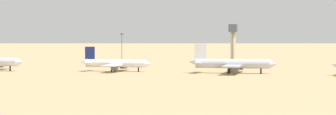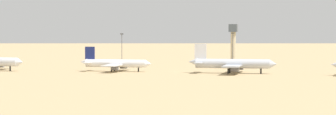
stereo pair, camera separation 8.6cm
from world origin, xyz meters
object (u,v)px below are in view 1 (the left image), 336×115
(parked_jet_navy_3, at_px, (115,63))
(light_pole_mid, at_px, (233,44))
(control_tower, at_px, (233,38))
(light_pole_west, at_px, (122,46))
(parked_jet_white_4, at_px, (232,64))

(parked_jet_navy_3, bearing_deg, light_pole_mid, 75.74)
(light_pole_mid, bearing_deg, parked_jet_navy_3, -103.80)
(control_tower, relative_size, light_pole_west, 1.35)
(parked_jet_navy_3, bearing_deg, light_pole_west, 105.41)
(parked_jet_white_4, relative_size, light_pole_mid, 2.20)
(control_tower, bearing_deg, light_pole_west, -128.85)
(control_tower, xyz_separation_m, light_pole_mid, (0.20, -3.39, -3.75))
(parked_jet_navy_3, distance_m, parked_jet_white_4, 50.88)
(parked_jet_white_4, distance_m, control_tower, 136.04)
(parked_jet_navy_3, height_order, light_pole_mid, light_pole_mid)
(parked_jet_white_4, xyz_separation_m, light_pole_west, (-70.73, 70.15, 5.40))
(parked_jet_white_4, height_order, light_pole_west, light_pole_west)
(parked_jet_navy_3, xyz_separation_m, light_pole_west, (-19.85, 69.81, 5.88))
(control_tower, relative_size, light_pole_mid, 1.32)
(parked_jet_white_4, bearing_deg, light_pole_mid, 97.22)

